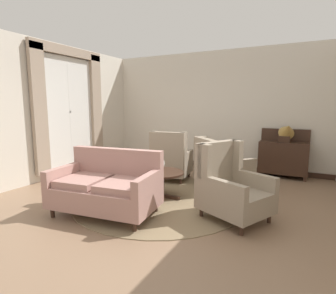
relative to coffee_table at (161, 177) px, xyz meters
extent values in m
plane|color=#896B51|center=(0.03, -0.41, -0.37)|extent=(8.89, 8.89, 0.00)
cube|color=silver|center=(0.03, 2.76, 1.11)|extent=(5.87, 0.08, 2.97)
cube|color=silver|center=(-2.82, 0.54, 1.11)|extent=(0.08, 4.44, 2.97)
cube|color=#382319|center=(0.03, 2.71, -0.31)|extent=(5.71, 0.03, 0.12)
cylinder|color=#847051|center=(0.03, -0.11, -0.37)|extent=(2.94, 2.94, 0.01)
cube|color=silver|center=(-2.76, 0.57, 1.09)|extent=(0.03, 1.34, 2.40)
cube|color=white|center=(-2.74, 0.57, 1.09)|extent=(0.02, 1.42, 2.48)
cube|color=white|center=(-2.74, 0.57, 1.09)|extent=(0.02, 0.04, 2.40)
cube|color=white|center=(-2.74, 0.57, 1.09)|extent=(0.02, 1.34, 0.04)
cube|color=tan|center=(-2.70, -0.28, 1.14)|extent=(0.10, 0.32, 2.70)
cube|color=tan|center=(-2.70, 1.42, 1.14)|extent=(0.10, 0.32, 2.70)
cube|color=tan|center=(-2.70, 0.57, 2.45)|extent=(0.10, 2.02, 0.20)
cylinder|color=#382319|center=(0.00, 0.00, 0.08)|extent=(0.79, 0.79, 0.04)
cylinder|color=#382319|center=(0.00, 0.00, -0.13)|extent=(0.10, 0.10, 0.39)
cube|color=#382319|center=(0.22, -0.01, -0.34)|extent=(0.28, 0.07, 0.07)
cube|color=#382319|center=(-0.11, 0.19, -0.34)|extent=(0.19, 0.27, 0.07)
cube|color=#382319|center=(-0.12, -0.19, -0.34)|extent=(0.20, 0.27, 0.07)
cylinder|color=beige|center=(-0.05, 0.06, 0.11)|extent=(0.09, 0.09, 0.02)
ellipsoid|color=beige|center=(-0.05, 0.06, 0.23)|extent=(0.16, 0.16, 0.21)
cylinder|color=beige|center=(-0.05, 0.06, 0.38)|extent=(0.07, 0.07, 0.10)
torus|color=beige|center=(-0.05, 0.06, 0.43)|extent=(0.13, 0.13, 0.02)
cube|color=tan|center=(-0.38, -1.06, -0.08)|extent=(1.64, 1.05, 0.31)
cube|color=tan|center=(-0.42, -0.70, 0.33)|extent=(1.55, 0.33, 0.50)
cube|color=tan|center=(-0.71, -1.14, 0.13)|extent=(0.69, 0.74, 0.10)
cube|color=tan|center=(-0.04, -1.06, 0.13)|extent=(0.69, 0.74, 0.10)
cube|color=tan|center=(-1.08, -1.19, 0.20)|extent=(0.20, 0.77, 0.24)
cube|color=tan|center=(0.34, -1.02, 0.20)|extent=(0.20, 0.77, 0.24)
cylinder|color=#382319|center=(-1.00, -1.49, -0.30)|extent=(0.06, 0.06, 0.14)
cylinder|color=#382319|center=(0.33, -1.33, -0.30)|extent=(0.06, 0.06, 0.14)
cylinder|color=#382319|center=(-1.09, -0.79, -0.30)|extent=(0.06, 0.06, 0.14)
cylinder|color=#382319|center=(0.25, -0.63, -0.30)|extent=(0.06, 0.06, 0.14)
cube|color=gray|center=(-0.36, 1.15, -0.09)|extent=(0.86, 0.92, 0.28)
cube|color=gray|center=(-0.31, 0.81, 0.38)|extent=(0.76, 0.25, 0.66)
cube|color=gray|center=(0.00, 0.95, 0.46)|extent=(0.13, 0.21, 0.50)
cube|color=gray|center=(-0.64, 0.85, 0.46)|extent=(0.13, 0.21, 0.50)
cube|color=gray|center=(-0.04, 1.25, 0.15)|extent=(0.20, 0.73, 0.21)
cube|color=gray|center=(-0.68, 1.15, 0.15)|extent=(0.20, 0.73, 0.21)
cylinder|color=#382319|center=(-0.12, 1.52, -0.30)|extent=(0.06, 0.06, 0.14)
cylinder|color=#382319|center=(-0.69, 1.44, -0.30)|extent=(0.06, 0.06, 0.14)
cylinder|color=#382319|center=(-0.02, 0.86, -0.30)|extent=(0.06, 0.06, 0.14)
cylinder|color=#382319|center=(-0.60, 0.78, -0.30)|extent=(0.06, 0.06, 0.14)
cube|color=gray|center=(0.83, 1.02, -0.09)|extent=(1.24, 1.24, 0.28)
cube|color=gray|center=(0.55, 0.75, 0.34)|extent=(0.68, 0.69, 0.58)
cube|color=gray|center=(0.87, 0.55, 0.41)|extent=(0.21, 0.21, 0.44)
cube|color=gray|center=(0.36, 1.07, 0.41)|extent=(0.21, 0.21, 0.44)
cube|color=gray|center=(1.12, 0.80, 0.16)|extent=(0.65, 0.65, 0.22)
cube|color=gray|center=(0.60, 1.32, 0.16)|extent=(0.65, 0.65, 0.22)
cylinder|color=#382319|center=(1.33, 1.05, -0.30)|extent=(0.06, 0.06, 0.14)
cylinder|color=#382319|center=(0.86, 1.53, -0.30)|extent=(0.06, 0.06, 0.14)
cylinder|color=#382319|center=(0.79, 0.52, -0.30)|extent=(0.06, 0.06, 0.14)
cylinder|color=#382319|center=(0.32, 1.00, -0.30)|extent=(0.06, 0.06, 0.14)
cube|color=gray|center=(1.39, -0.36, -0.08)|extent=(1.12, 1.07, 0.30)
cube|color=gray|center=(1.05, -0.20, 0.39)|extent=(0.46, 0.75, 0.65)
cube|color=gray|center=(0.99, -0.54, 0.47)|extent=(0.22, 0.18, 0.50)
cube|color=gray|center=(1.28, 0.06, 0.47)|extent=(0.22, 0.18, 0.50)
cube|color=gray|center=(1.29, -0.68, 0.17)|extent=(0.74, 0.43, 0.21)
cube|color=gray|center=(1.58, -0.08, 0.17)|extent=(0.74, 0.43, 0.21)
cylinder|color=#382319|center=(1.58, -0.79, -0.30)|extent=(0.06, 0.06, 0.14)
cylinder|color=#382319|center=(1.84, -0.24, -0.30)|extent=(0.06, 0.06, 0.14)
cylinder|color=#382319|center=(0.93, -0.48, -0.30)|extent=(0.06, 0.06, 0.14)
cylinder|color=#382319|center=(1.19, 0.07, -0.30)|extent=(0.06, 0.06, 0.14)
cube|color=#382319|center=(1.79, 2.46, 0.08)|extent=(1.03, 0.43, 0.71)
cube|color=#382319|center=(1.79, 2.66, 0.58)|extent=(1.03, 0.04, 0.28)
cube|color=#382319|center=(1.32, 2.30, -0.32)|extent=(0.06, 0.06, 0.10)
cube|color=#382319|center=(2.25, 2.30, -0.32)|extent=(0.06, 0.06, 0.10)
cube|color=#382319|center=(1.32, 2.63, -0.32)|extent=(0.06, 0.06, 0.10)
cube|color=#382319|center=(2.25, 2.63, -0.32)|extent=(0.06, 0.06, 0.10)
cube|color=#382319|center=(1.79, 2.44, 0.51)|extent=(0.24, 0.24, 0.14)
cone|color=#B28942|center=(1.85, 2.36, 0.73)|extent=(0.43, 0.51, 0.45)
camera|label=1|loc=(2.23, -4.08, 1.25)|focal=29.09mm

